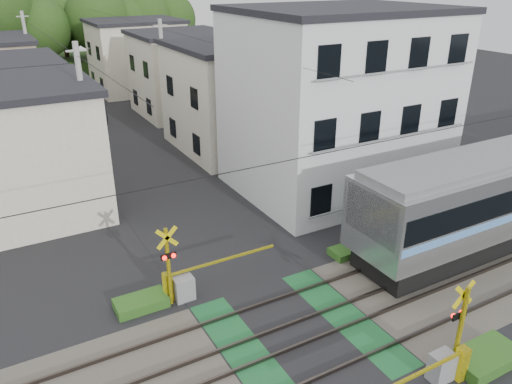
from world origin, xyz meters
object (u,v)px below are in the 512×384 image
crossing_signal_near (446,360)px  apartment_block (337,102)px  pedestrian (105,115)px  crossing_signal_far (181,282)px

crossing_signal_near → apartment_block: apartment_block is taller
apartment_block → pedestrian: size_ratio=6.71×
crossing_signal_far → pedestrian: crossing_signal_far is taller
pedestrian → crossing_signal_far: bearing=65.5°
crossing_signal_far → apartment_block: (11.09, 5.84, 3.94)m
crossing_signal_near → apartment_block: (5.91, 13.15, 3.94)m
crossing_signal_near → pedestrian: crossing_signal_near is taller
crossing_signal_far → apartment_block: bearing=27.8°
crossing_signal_near → pedestrian: 31.31m
crossing_signal_far → apartment_block: 13.14m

